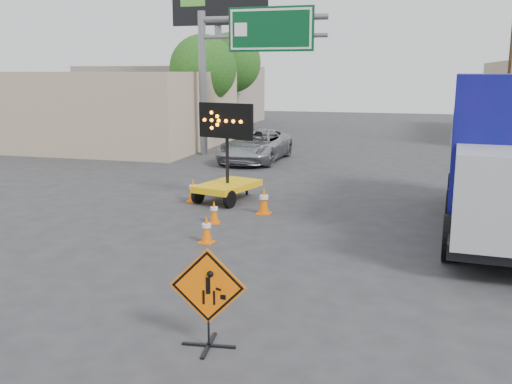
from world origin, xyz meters
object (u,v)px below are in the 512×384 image
at_px(arrow_board, 227,180).
at_px(pickup_truck, 255,145).
at_px(construction_sign, 208,295).
at_px(box_truck, 505,162).

distance_m(arrow_board, pickup_truck, 8.24).
bearing_deg(pickup_truck, construction_sign, -74.84).
distance_m(construction_sign, pickup_truck, 17.95).
height_order(construction_sign, box_truck, box_truck).
bearing_deg(construction_sign, pickup_truck, 96.93).
xyz_separation_m(construction_sign, pickup_truck, (-4.22, 17.45, -0.09)).
bearing_deg(construction_sign, box_truck, 51.11).
relative_size(construction_sign, box_truck, 0.18).
xyz_separation_m(arrow_board, box_truck, (7.78, -1.47, 1.11)).
bearing_deg(box_truck, arrow_board, 172.86).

